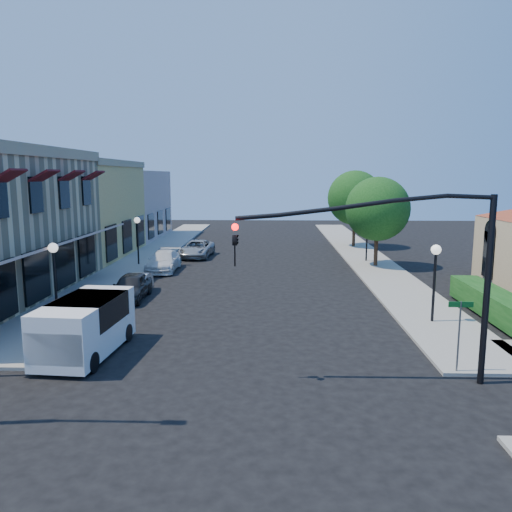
{
  "coord_description": "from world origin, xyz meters",
  "views": [
    {
      "loc": [
        1.35,
        -13.79,
        6.56
      ],
      "look_at": [
        0.53,
        10.63,
        2.6
      ],
      "focal_mm": 35.0,
      "sensor_mm": 36.0,
      "label": 1
    }
  ],
  "objects_px": {
    "street_tree_b": "(355,198)",
    "parked_car_b": "(136,285)",
    "lamppost_left_far": "(137,229)",
    "signal_mast_arm": "(419,257)",
    "parked_car_d": "(197,249)",
    "white_van": "(85,323)",
    "lamppost_right_far": "(367,227)",
    "street_tree_a": "(378,209)",
    "lamppost_right_near": "(435,263)",
    "parked_car_c": "(164,261)",
    "parked_car_a": "(131,287)",
    "lamppost_left_near": "(54,261)",
    "street_name_sign": "(460,325)"
  },
  "relations": [
    {
      "from": "street_tree_b",
      "to": "parked_car_d",
      "type": "height_order",
      "value": "street_tree_b"
    },
    {
      "from": "street_tree_a",
      "to": "lamppost_right_near",
      "type": "xyz_separation_m",
      "value": [
        -0.3,
        -14.0,
        -1.46
      ]
    },
    {
      "from": "lamppost_right_far",
      "to": "parked_car_d",
      "type": "relative_size",
      "value": 0.73
    },
    {
      "from": "street_tree_b",
      "to": "street_tree_a",
      "type": "bearing_deg",
      "value": -90.0
    },
    {
      "from": "street_tree_a",
      "to": "street_name_sign",
      "type": "height_order",
      "value": "street_tree_a"
    },
    {
      "from": "lamppost_left_near",
      "to": "lamppost_right_far",
      "type": "xyz_separation_m",
      "value": [
        17.0,
        16.0,
        0.0
      ]
    },
    {
      "from": "lamppost_left_near",
      "to": "parked_car_b",
      "type": "distance_m",
      "value": 5.92
    },
    {
      "from": "parked_car_a",
      "to": "parked_car_b",
      "type": "distance_m",
      "value": 1.04
    },
    {
      "from": "street_name_sign",
      "to": "parked_car_b",
      "type": "distance_m",
      "value": 17.48
    },
    {
      "from": "lamppost_right_far",
      "to": "parked_car_b",
      "type": "distance_m",
      "value": 18.49
    },
    {
      "from": "lamppost_left_near",
      "to": "lamppost_right_far",
      "type": "relative_size",
      "value": 1.0
    },
    {
      "from": "lamppost_right_near",
      "to": "lamppost_right_far",
      "type": "distance_m",
      "value": 16.0
    },
    {
      "from": "parked_car_a",
      "to": "parked_car_d",
      "type": "distance_m",
      "value": 14.1
    },
    {
      "from": "lamppost_left_near",
      "to": "street_tree_a",
      "type": "bearing_deg",
      "value": 38.98
    },
    {
      "from": "street_tree_a",
      "to": "signal_mast_arm",
      "type": "relative_size",
      "value": 0.81
    },
    {
      "from": "lamppost_left_far",
      "to": "parked_car_c",
      "type": "xyz_separation_m",
      "value": [
        2.3,
        -2.0,
        -2.05
      ]
    },
    {
      "from": "lamppost_right_far",
      "to": "parked_car_b",
      "type": "height_order",
      "value": "lamppost_right_far"
    },
    {
      "from": "parked_car_c",
      "to": "parked_car_d",
      "type": "xyz_separation_m",
      "value": [
        1.4,
        6.0,
        -0.01
      ]
    },
    {
      "from": "street_name_sign",
      "to": "parked_car_a",
      "type": "height_order",
      "value": "street_name_sign"
    },
    {
      "from": "lamppost_right_far",
      "to": "street_name_sign",
      "type": "bearing_deg",
      "value": -92.63
    },
    {
      "from": "street_name_sign",
      "to": "signal_mast_arm",
      "type": "bearing_deg",
      "value": -156.8
    },
    {
      "from": "street_name_sign",
      "to": "parked_car_a",
      "type": "distance_m",
      "value": 16.86
    },
    {
      "from": "parked_car_b",
      "to": "parked_car_c",
      "type": "distance_m",
      "value": 7.0
    },
    {
      "from": "street_tree_b",
      "to": "white_van",
      "type": "bearing_deg",
      "value": -116.71
    },
    {
      "from": "parked_car_b",
      "to": "lamppost_left_near",
      "type": "bearing_deg",
      "value": -116.23
    },
    {
      "from": "street_name_sign",
      "to": "parked_car_b",
      "type": "xyz_separation_m",
      "value": [
        -13.7,
        10.8,
        -1.13
      ]
    },
    {
      "from": "lamppost_left_near",
      "to": "parked_car_d",
      "type": "relative_size",
      "value": 0.73
    },
    {
      "from": "signal_mast_arm",
      "to": "parked_car_d",
      "type": "distance_m",
      "value": 26.94
    },
    {
      "from": "parked_car_d",
      "to": "white_van",
      "type": "bearing_deg",
      "value": -87.61
    },
    {
      "from": "signal_mast_arm",
      "to": "lamppost_left_far",
      "type": "bearing_deg",
      "value": 125.0
    },
    {
      "from": "lamppost_left_far",
      "to": "parked_car_a",
      "type": "bearing_deg",
      "value": -77.08
    },
    {
      "from": "lamppost_left_near",
      "to": "lamppost_right_near",
      "type": "distance_m",
      "value": 17.0
    },
    {
      "from": "white_van",
      "to": "parked_car_c",
      "type": "relative_size",
      "value": 1.03
    },
    {
      "from": "street_tree_a",
      "to": "parked_car_d",
      "type": "relative_size",
      "value": 1.33
    },
    {
      "from": "parked_car_a",
      "to": "white_van",
      "type": "bearing_deg",
      "value": -86.13
    },
    {
      "from": "lamppost_left_far",
      "to": "signal_mast_arm",
      "type": "bearing_deg",
      "value": -55.0
    },
    {
      "from": "lamppost_left_far",
      "to": "street_tree_a",
      "type": "bearing_deg",
      "value": 0.0
    },
    {
      "from": "parked_car_c",
      "to": "signal_mast_arm",
      "type": "bearing_deg",
      "value": -57.25
    },
    {
      "from": "street_tree_b",
      "to": "parked_car_b",
      "type": "distance_m",
      "value": 24.53
    },
    {
      "from": "lamppost_left_near",
      "to": "white_van",
      "type": "height_order",
      "value": "lamppost_left_near"
    },
    {
      "from": "lamppost_right_near",
      "to": "parked_car_b",
      "type": "xyz_separation_m",
      "value": [
        -14.7,
        5.0,
        -2.17
      ]
    },
    {
      "from": "white_van",
      "to": "parked_car_a",
      "type": "bearing_deg",
      "value": 94.74
    },
    {
      "from": "street_tree_b",
      "to": "parked_car_a",
      "type": "xyz_separation_m",
      "value": [
        -15.0,
        -20.03,
        -3.86
      ]
    },
    {
      "from": "white_van",
      "to": "street_tree_a",
      "type": "bearing_deg",
      "value": 52.18
    },
    {
      "from": "street_tree_b",
      "to": "parked_car_d",
      "type": "bearing_deg",
      "value": -156.19
    },
    {
      "from": "lamppost_left_far",
      "to": "parked_car_d",
      "type": "bearing_deg",
      "value": 47.23
    },
    {
      "from": "white_van",
      "to": "parked_car_b",
      "type": "xyz_separation_m",
      "value": [
        -0.7,
        9.43,
        -0.64
      ]
    },
    {
      "from": "street_tree_a",
      "to": "parked_car_a",
      "type": "relative_size",
      "value": 1.6
    },
    {
      "from": "lamppost_left_far",
      "to": "street_tree_b",
      "type": "bearing_deg",
      "value": 30.03
    },
    {
      "from": "street_tree_b",
      "to": "lamppost_right_far",
      "type": "bearing_deg",
      "value": -92.15
    }
  ]
}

